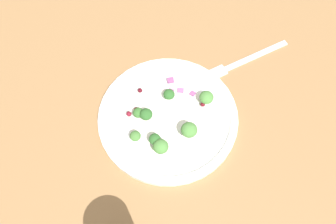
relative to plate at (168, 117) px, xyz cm
name	(u,v)px	position (x,y,z in cm)	size (l,w,h in cm)	color
ground_plane	(168,109)	(1.61, 1.90, -1.86)	(180.00, 180.00, 2.00)	olive
plate	(168,117)	(0.00, 0.00, 0.00)	(25.87, 25.87, 1.70)	white
dressing_pool	(168,115)	(0.00, 0.00, 0.44)	(15.00, 15.00, 0.20)	white
broccoli_floret_0	(155,139)	(-5.19, -2.89, 2.26)	(2.06, 2.06, 2.09)	#9EC684
broccoli_floret_1	(135,136)	(-7.40, -0.18, 1.85)	(1.94, 1.94, 1.96)	#9EC684
broccoli_floret_2	(161,147)	(-5.29, -4.71, 2.56)	(2.67, 2.67, 2.71)	#ADD18E
broccoli_floret_3	(189,130)	(0.40, -5.38, 2.73)	(2.88, 2.88, 2.92)	#9EC684
broccoli_floret_4	(138,113)	(-4.27, 3.24, 1.71)	(2.00, 2.00, 2.03)	#8EB77A
broccoli_floret_5	(169,94)	(2.42, 2.75, 1.83)	(2.13, 2.13, 2.16)	#9EC684
broccoli_floret_6	(148,116)	(-3.48, 1.48, 2.20)	(2.29, 2.29, 2.32)	#9EC684
broccoli_floret_7	(206,98)	(7.27, -2.15, 2.15)	(2.63, 2.63, 2.67)	#ADD18E
cranberry_0	(203,104)	(6.22, -2.49, 1.21)	(0.86, 0.86, 0.86)	maroon
cranberry_1	(129,114)	(-5.64, 4.31, 1.32)	(0.97, 0.97, 0.97)	maroon
cranberry_2	(140,90)	(-1.10, 7.10, 1.27)	(0.87, 0.87, 0.87)	#4C0A14
cranberry_3	(136,109)	(-3.90, 4.56, 0.80)	(0.74, 0.74, 0.74)	maroon
onion_bit_0	(171,91)	(3.55, 3.69, 0.54)	(1.07, 1.07, 0.32)	#934C84
onion_bit_1	(171,80)	(4.94, 5.46, 0.92)	(1.10, 1.28, 0.47)	#934C84
onion_bit_2	(181,91)	(5.11, 2.62, 0.63)	(0.95, 1.23, 0.52)	#A35B93
onion_bit_3	(193,94)	(6.47, 0.66, 0.63)	(1.00, 0.96, 0.36)	#934C84
fork	(244,61)	(20.30, 0.59, -0.61)	(18.60, 5.31, 0.50)	silver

